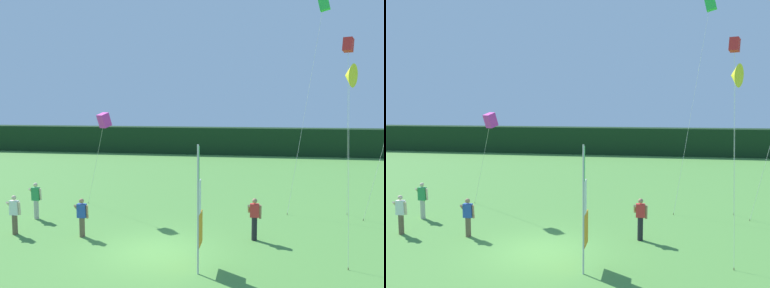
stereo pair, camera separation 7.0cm
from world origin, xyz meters
The scene contains 11 objects.
ground_plane centered at (0.00, 0.00, 0.00)m, with size 120.00×120.00×0.00m, color #518E3D.
distant_treeline centered at (0.00, 29.95, 1.40)m, with size 80.00×2.40×2.81m, color black.
banner_flag centered at (1.86, -1.55, 2.01)m, with size 0.06×1.03×4.19m.
person_near_banner centered at (-3.38, 1.15, 0.85)m, with size 0.55×0.48×1.60m.
person_mid_field centered at (3.59, 1.85, 0.91)m, with size 0.55×0.48×1.70m.
person_far_left centered at (-6.29, 1.01, 0.88)m, with size 0.55×0.48×1.65m.
person_far_right centered at (-6.63, 3.33, 0.92)m, with size 0.55×0.48×1.73m.
kite_magenta_box_0 centered at (-3.87, 5.12, 4.59)m, with size 1.96×1.94×5.00m.
kite_green_box_2 centered at (6.75, 7.57, 10.35)m, with size 2.02×1.88×10.81m.
kite_red_box_3 centered at (7.47, 4.74, 7.92)m, with size 0.84×2.06×8.30m.
kite_yellow_delta_4 centered at (6.75, 0.56, 6.39)m, with size 0.70×1.72×6.83m.
Camera 2 is at (3.89, -14.87, 5.51)m, focal length 39.80 mm.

